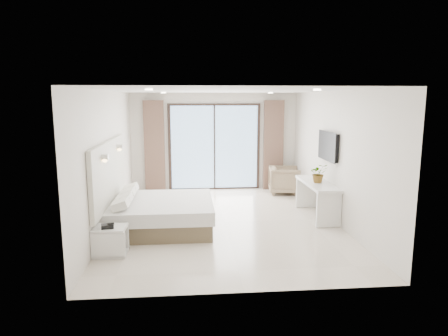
{
  "coord_description": "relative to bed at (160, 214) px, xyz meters",
  "views": [
    {
      "loc": [
        -0.71,
        -7.99,
        2.55
      ],
      "look_at": [
        0.03,
        0.4,
        1.07
      ],
      "focal_mm": 32.0,
      "sensor_mm": 36.0,
      "label": 1
    }
  ],
  "objects": [
    {
      "name": "plant",
      "position": [
        3.34,
        0.44,
        0.63
      ],
      "size": [
        0.4,
        0.44,
        0.32
      ],
      "primitive_type": "imported",
      "rotation": [
        0.0,
        0.0,
        -0.09
      ],
      "color": "#33662D",
      "rests_on": "console_desk"
    },
    {
      "name": "nightstand",
      "position": [
        -0.72,
        -1.32,
        -0.06
      ],
      "size": [
        0.54,
        0.45,
        0.48
      ],
      "rotation": [
        0.0,
        0.0,
        -0.05
      ],
      "color": "silver",
      "rests_on": "ground"
    },
    {
      "name": "phone",
      "position": [
        -0.74,
        -1.38,
        0.22
      ],
      "size": [
        0.22,
        0.19,
        0.07
      ],
      "primitive_type": "cube",
      "rotation": [
        0.0,
        0.0,
        0.22
      ],
      "color": "black",
      "rests_on": "nightstand"
    },
    {
      "name": "bed",
      "position": [
        0.0,
        0.0,
        0.0
      ],
      "size": [
        2.02,
        1.92,
        0.7
      ],
      "color": "brown",
      "rests_on": "ground"
    },
    {
      "name": "console_desk",
      "position": [
        3.34,
        0.49,
        0.27
      ],
      "size": [
        0.52,
        1.67,
        0.77
      ],
      "color": "silver",
      "rests_on": "ground"
    },
    {
      "name": "armchair",
      "position": [
        3.15,
        2.69,
        0.1
      ],
      "size": [
        0.82,
        0.87,
        0.8
      ],
      "primitive_type": "imported",
      "rotation": [
        0.0,
        0.0,
        1.44
      ],
      "color": "#927D5F",
      "rests_on": "ground"
    },
    {
      "name": "room_shell",
      "position": [
        1.1,
        1.01,
        1.28
      ],
      "size": [
        4.62,
        6.22,
        2.72
      ],
      "color": "silver",
      "rests_on": "ground"
    },
    {
      "name": "ground",
      "position": [
        1.3,
        0.29,
        -0.3
      ],
      "size": [
        6.2,
        6.2,
        0.0
      ],
      "primitive_type": "plane",
      "color": "beige",
      "rests_on": "ground"
    }
  ]
}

